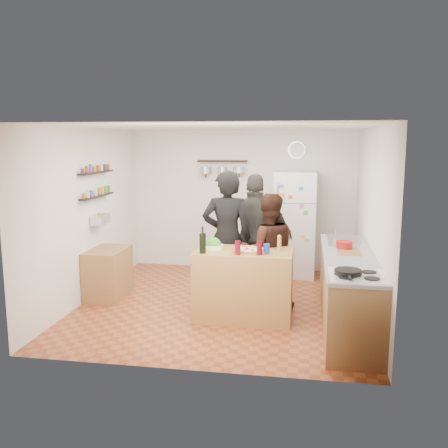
% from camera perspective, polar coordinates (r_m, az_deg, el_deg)
% --- Properties ---
extents(room_shell, '(4.20, 4.20, 4.20)m').
position_cam_1_polar(room_shell, '(7.32, 0.37, 1.15)').
color(room_shell, brown).
rests_on(room_shell, ground).
extents(prep_island, '(1.25, 0.72, 0.91)m').
position_cam_1_polar(prep_island, '(6.58, 2.28, -6.93)').
color(prep_island, '#A77B3D').
rests_on(prep_island, floor).
extents(pizza_board, '(0.42, 0.34, 0.02)m').
position_cam_1_polar(pizza_board, '(6.43, 2.99, -3.04)').
color(pizza_board, brown).
rests_on(pizza_board, prep_island).
extents(pizza, '(0.34, 0.34, 0.02)m').
position_cam_1_polar(pizza, '(6.43, 2.99, -2.88)').
color(pizza, '#CCB586').
rests_on(pizza, pizza_board).
extents(salad_bowl, '(0.27, 0.27, 0.05)m').
position_cam_1_polar(salad_bowl, '(6.57, -1.28, -2.61)').
color(salad_bowl, white).
rests_on(salad_bowl, prep_island).
extents(wine_bottle, '(0.08, 0.08, 0.25)m').
position_cam_1_polar(wine_bottle, '(6.31, -2.46, -2.21)').
color(wine_bottle, black).
rests_on(wine_bottle, prep_island).
extents(wine_glass_near, '(0.07, 0.07, 0.18)m').
position_cam_1_polar(wine_glass_near, '(6.22, 1.57, -2.74)').
color(wine_glass_near, '#610817').
rests_on(wine_glass_near, prep_island).
extents(wine_glass_far, '(0.07, 0.07, 0.17)m').
position_cam_1_polar(wine_glass_far, '(6.23, 4.08, -2.75)').
color(wine_glass_far, '#500610').
rests_on(wine_glass_far, prep_island).
extents(pepper_mill, '(0.05, 0.05, 0.17)m').
position_cam_1_polar(pepper_mill, '(6.46, 6.33, -2.37)').
color(pepper_mill, '#AC8B48').
rests_on(pepper_mill, prep_island).
extents(salt_canister, '(0.08, 0.08, 0.12)m').
position_cam_1_polar(salt_canister, '(6.31, 4.88, -2.84)').
color(salt_canister, '#1B3197').
rests_on(salt_canister, prep_island).
extents(person_left, '(0.75, 0.55, 1.92)m').
position_cam_1_polar(person_left, '(7.06, 0.33, -1.58)').
color(person_left, black).
rests_on(person_left, floor).
extents(person_center, '(0.89, 0.76, 1.61)m').
position_cam_1_polar(person_center, '(6.92, 5.06, -3.13)').
color(person_center, black).
rests_on(person_center, floor).
extents(person_back, '(1.08, 0.46, 1.84)m').
position_cam_1_polar(person_back, '(7.46, 3.66, -1.30)').
color(person_back, '#2B2926').
rests_on(person_back, floor).
extents(counter_run, '(0.63, 2.63, 0.90)m').
position_cam_1_polar(counter_run, '(6.51, 14.07, -7.46)').
color(counter_run, '#9E7042').
rests_on(counter_run, floor).
extents(stove_top, '(0.60, 0.62, 0.02)m').
position_cam_1_polar(stove_top, '(5.47, 15.02, -5.76)').
color(stove_top, white).
rests_on(stove_top, counter_run).
extents(skillet, '(0.29, 0.29, 0.05)m').
position_cam_1_polar(skillet, '(5.46, 13.98, -5.35)').
color(skillet, black).
rests_on(skillet, stove_top).
extents(sink, '(0.50, 0.80, 0.03)m').
position_cam_1_polar(sink, '(7.22, 13.71, -1.95)').
color(sink, silver).
rests_on(sink, counter_run).
extents(cutting_board, '(0.30, 0.40, 0.02)m').
position_cam_1_polar(cutting_board, '(6.51, 14.16, -3.28)').
color(cutting_board, brown).
rests_on(cutting_board, counter_run).
extents(red_bowl, '(0.21, 0.21, 0.09)m').
position_cam_1_polar(red_bowl, '(6.75, 13.58, -2.32)').
color(red_bowl, '#A01212').
rests_on(red_bowl, counter_run).
extents(fridge, '(0.70, 0.68, 1.80)m').
position_cam_1_polar(fridge, '(8.63, 8.07, 0.00)').
color(fridge, white).
rests_on(fridge, floor).
extents(wall_clock, '(0.30, 0.03, 0.30)m').
position_cam_1_polar(wall_clock, '(8.84, 8.32, 8.37)').
color(wall_clock, silver).
rests_on(wall_clock, back_wall).
extents(spice_shelf_lower, '(0.12, 1.00, 0.02)m').
position_cam_1_polar(spice_shelf_lower, '(7.65, -14.29, 3.11)').
color(spice_shelf_lower, black).
rests_on(spice_shelf_lower, left_wall).
extents(spice_shelf_upper, '(0.12, 1.00, 0.02)m').
position_cam_1_polar(spice_shelf_upper, '(7.62, -14.40, 5.73)').
color(spice_shelf_upper, black).
rests_on(spice_shelf_upper, left_wall).
extents(produce_basket, '(0.18, 0.35, 0.14)m').
position_cam_1_polar(produce_basket, '(7.69, -13.98, 0.52)').
color(produce_basket, silver).
rests_on(produce_basket, left_wall).
extents(side_table, '(0.50, 0.80, 0.73)m').
position_cam_1_polar(side_table, '(7.65, -13.10, -5.51)').
color(side_table, '#996740').
rests_on(side_table, floor).
extents(pot_rack, '(0.90, 0.04, 0.04)m').
position_cam_1_polar(pot_rack, '(8.89, -0.19, 7.19)').
color(pot_rack, black).
rests_on(pot_rack, back_wall).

